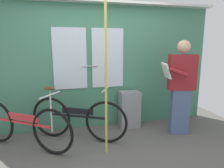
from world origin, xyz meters
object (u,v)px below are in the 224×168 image
object	(u,v)px
bicycle_near_door	(77,118)
handrail_pole	(106,77)
bicycle_leaning_behind	(22,125)
passenger_reading_newspaper	(181,86)
trash_bin_by_wall	(129,109)

from	to	relation	value
bicycle_near_door	handrail_pole	size ratio (longest dim) A/B	0.66
handrail_pole	bicycle_near_door	bearing A→B (deg)	125.03
bicycle_leaning_behind	handrail_pole	bearing A→B (deg)	13.96
bicycle_near_door	passenger_reading_newspaper	bearing A→B (deg)	21.25
passenger_reading_newspaper	handrail_pole	distance (m)	1.48
trash_bin_by_wall	handrail_pole	xyz separation A→B (m)	(-0.65, -0.84, 0.80)
passenger_reading_newspaper	trash_bin_by_wall	world-z (taller)	passenger_reading_newspaper
passenger_reading_newspaper	bicycle_near_door	bearing A→B (deg)	7.40
bicycle_near_door	handrail_pole	world-z (taller)	handrail_pole
bicycle_leaning_behind	trash_bin_by_wall	world-z (taller)	bicycle_leaning_behind
bicycle_leaning_behind	handrail_pole	distance (m)	1.52
handrail_pole	trash_bin_by_wall	bearing A→B (deg)	52.41
bicycle_leaning_behind	trash_bin_by_wall	distance (m)	1.91
bicycle_near_door	bicycle_leaning_behind	size ratio (longest dim) A/B	1.01
passenger_reading_newspaper	trash_bin_by_wall	xyz separation A→B (m)	(-0.77, 0.50, -0.53)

